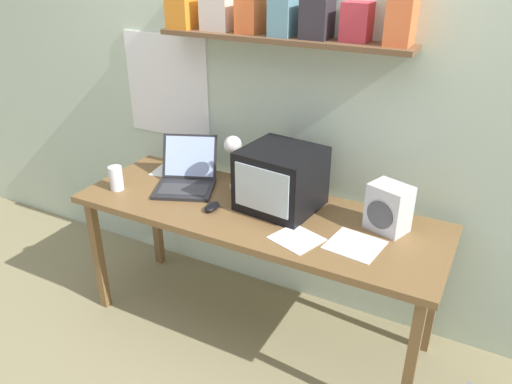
{
  "coord_description": "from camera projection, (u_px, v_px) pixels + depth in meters",
  "views": [
    {
      "loc": [
        1.01,
        -1.91,
        1.91
      ],
      "look_at": [
        0.0,
        0.0,
        0.83
      ],
      "focal_mm": 35.0,
      "sensor_mm": 36.0,
      "label": 1
    }
  ],
  "objects": [
    {
      "name": "loose_paper_near_monitor",
      "position": [
        355.0,
        245.0,
        2.17
      ],
      "size": [
        0.25,
        0.24,
        0.0
      ],
      "rotation": [
        0.0,
        0.0,
        -0.13
      ],
      "color": "white",
      "rests_on": "corner_desk"
    },
    {
      "name": "space_heater",
      "position": [
        389.0,
        208.0,
        2.25
      ],
      "size": [
        0.21,
        0.18,
        0.22
      ],
      "rotation": [
        0.0,
        0.0,
        -0.34
      ],
      "color": "silver",
      "rests_on": "corner_desk"
    },
    {
      "name": "laptop",
      "position": [
        187.0,
        175.0,
        2.69
      ],
      "size": [
        0.41,
        0.44,
        0.24
      ],
      "rotation": [
        0.0,
        0.0,
        0.4
      ],
      "color": "#232326",
      "rests_on": "corner_desk"
    },
    {
      "name": "back_wall",
      "position": [
        293.0,
        76.0,
        2.54
      ],
      "size": [
        5.6,
        0.24,
        2.6
      ],
      "color": "beige",
      "rests_on": "ground_plane"
    },
    {
      "name": "corner_desk",
      "position": [
        256.0,
        221.0,
        2.49
      ],
      "size": [
        1.85,
        0.64,
        0.73
      ],
      "color": "brown",
      "rests_on": "ground_plane"
    },
    {
      "name": "printed_handout",
      "position": [
        297.0,
        239.0,
        2.22
      ],
      "size": [
        0.25,
        0.24,
        0.0
      ],
      "rotation": [
        0.0,
        0.0,
        -0.32
      ],
      "color": "white",
      "rests_on": "corner_desk"
    },
    {
      "name": "crt_monitor",
      "position": [
        281.0,
        179.0,
        2.43
      ],
      "size": [
        0.39,
        0.38,
        0.3
      ],
      "rotation": [
        0.0,
        0.0,
        -0.11
      ],
      "color": "black",
      "rests_on": "corner_desk"
    },
    {
      "name": "computer_mouse",
      "position": [
        212.0,
        207.0,
        2.46
      ],
      "size": [
        0.06,
        0.11,
        0.03
      ],
      "rotation": [
        0.0,
        0.0,
        0.03
      ],
      "color": "black",
      "rests_on": "corner_desk"
    },
    {
      "name": "desk_lamp",
      "position": [
        234.0,
        153.0,
        2.56
      ],
      "size": [
        0.1,
        0.15,
        0.31
      ],
      "rotation": [
        0.0,
        0.0,
        -0.04
      ],
      "color": "white",
      "rests_on": "corner_desk"
    },
    {
      "name": "juice_glass",
      "position": [
        116.0,
        179.0,
        2.65
      ],
      "size": [
        0.07,
        0.07,
        0.13
      ],
      "color": "white",
      "rests_on": "corner_desk"
    },
    {
      "name": "ground_plane",
      "position": [
        256.0,
        325.0,
        2.79
      ],
      "size": [
        12.0,
        12.0,
        0.0
      ],
      "primitive_type": "plane",
      "color": "#8F845F"
    },
    {
      "name": "open_notebook",
      "position": [
        174.0,
        171.0,
        2.88
      ],
      "size": [
        0.25,
        0.22,
        0.0
      ],
      "rotation": [
        0.0,
        0.0,
        0.16
      ],
      "color": "white",
      "rests_on": "corner_desk"
    }
  ]
}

